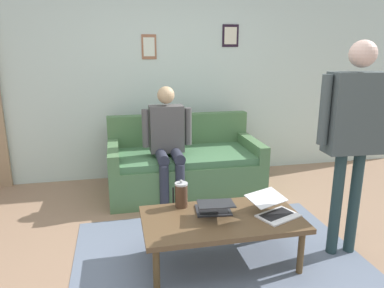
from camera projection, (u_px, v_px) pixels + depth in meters
ground_plane at (204, 261)px, 2.98m from camera, size 7.68×7.68×0.00m
area_rug at (224, 269)px, 2.87m from camera, size 2.35×2.03×0.01m
back_wall at (164, 74)px, 4.70m from camera, size 7.04×0.11×2.70m
couch at (184, 166)px, 4.37m from camera, size 1.75×0.91×0.88m
coffee_table at (222, 222)px, 2.87m from camera, size 1.25×0.68×0.40m
laptop_left at (214, 208)px, 2.91m from camera, size 0.32×0.37×0.13m
laptop_center at (274, 209)px, 2.90m from camera, size 0.42×0.43×0.14m
french_press at (181, 195)px, 3.02m from camera, size 0.13×0.11×0.24m
person_standing at (355, 124)px, 2.83m from camera, size 0.61×0.22×1.75m
person_seated at (168, 138)px, 4.00m from camera, size 0.55×0.51×1.28m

